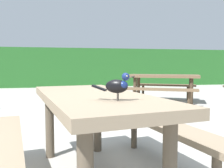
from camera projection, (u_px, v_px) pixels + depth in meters
The scene contains 4 objects.
hedge_wall at pixel (65, 67), 12.27m from camera, with size 28.00×2.09×1.79m, color #235B23.
picnic_table_foreground at pixel (93, 116), 2.05m from camera, with size 1.95×1.97×0.74m.
bird_grackle at pixel (118, 85), 1.62m from camera, with size 0.27×0.16×0.18m.
picnic_table_mid_left at pixel (163, 82), 6.52m from camera, with size 2.30×2.28×0.74m.
Camera 1 is at (-0.23, -2.06, 0.97)m, focal length 39.76 mm.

